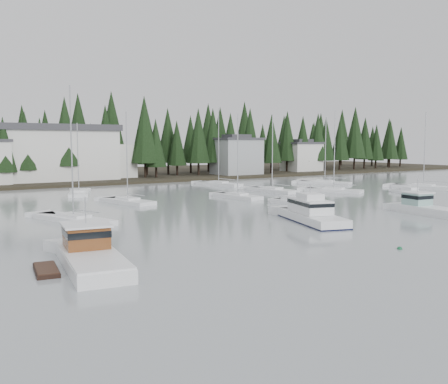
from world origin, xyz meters
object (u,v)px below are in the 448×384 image
object	(u,v)px
house_east_b	(302,156)
lobster_boat_teal	(425,209)
sailboat_9	(325,184)
runabout_2	(410,193)
sailboat_2	(334,192)
sailboat_6	(272,191)
sailboat_8	(79,194)
sailboat_4	(74,221)
house_east_a	(237,155)
sailboat_7	(238,197)
sailboat_3	(219,185)
lobster_boat_brown	(89,257)
sailboat_1	(128,203)
harbor_inn	(62,153)
sailboat_10	(423,188)
runabout_1	(290,203)
cabin_cruiser_center	(311,215)

from	to	relation	value
house_east_b	lobster_boat_teal	size ratio (longest dim) A/B	1.14
sailboat_9	runabout_2	distance (m)	20.36
sailboat_2	runabout_2	distance (m)	11.58
house_east_b	sailboat_6	xyz separation A→B (m)	(-38.11, -35.42, -4.34)
sailboat_8	sailboat_4	bearing A→B (deg)	-179.24
house_east_b	sailboat_4	distance (m)	88.38
sailboat_9	runabout_2	bearing A→B (deg)	147.00
house_east_a	sailboat_4	xyz separation A→B (m)	(-51.84, -46.39, -4.83)
lobster_boat_teal	sailboat_7	xyz separation A→B (m)	(-8.52, 24.38, -0.46)
sailboat_3	sailboat_9	distance (m)	20.39
lobster_boat_brown	sailboat_1	bearing A→B (deg)	-18.12
house_east_a	harbor_inn	xyz separation A→B (m)	(-38.96, 4.34, 0.87)
lobster_boat_brown	sailboat_4	bearing A→B (deg)	-5.26
sailboat_7	sailboat_8	world-z (taller)	sailboat_7
sailboat_3	sailboat_10	xyz separation A→B (m)	(26.24, -24.65, -0.02)
lobster_boat_teal	sailboat_7	distance (m)	25.83
sailboat_2	runabout_1	distance (m)	17.89
sailboat_8	sailboat_9	bearing A→B (deg)	-79.05
sailboat_9	sailboat_6	bearing A→B (deg)	81.15
house_east_b	sailboat_4	size ratio (longest dim) A/B	0.68
sailboat_10	lobster_boat_brown	bearing A→B (deg)	91.10
lobster_boat_teal	house_east_a	bearing A→B (deg)	-8.92
lobster_boat_brown	sailboat_4	size ratio (longest dim) A/B	0.73
sailboat_8	sailboat_2	bearing A→B (deg)	-98.39
sailboat_10	runabout_2	world-z (taller)	sailboat_10
harbor_inn	sailboat_3	size ratio (longest dim) A/B	2.01
house_east_a	cabin_cruiser_center	distance (m)	67.78
house_east_a	sailboat_10	world-z (taller)	sailboat_10
house_east_b	sailboat_7	xyz separation A→B (m)	(-47.96, -39.91, -4.33)
runabout_2	sailboat_3	bearing A→B (deg)	39.15
harbor_inn	sailboat_7	xyz separation A→B (m)	(13.00, -42.26, -5.70)
lobster_boat_teal	sailboat_8	distance (m)	48.87
sailboat_9	sailboat_10	distance (m)	17.64
lobster_boat_brown	sailboat_9	size ratio (longest dim) A/B	0.79
sailboat_4	cabin_cruiser_center	bearing A→B (deg)	-141.96
house_east_b	sailboat_6	size ratio (longest dim) A/B	0.74
lobster_boat_teal	sailboat_6	bearing A→B (deg)	4.07
sailboat_1	sailboat_8	bearing A→B (deg)	-5.13
runabout_2	house_east_a	bearing A→B (deg)	9.37
harbor_inn	sailboat_9	world-z (taller)	sailboat_9
house_east_a	lobster_boat_brown	xyz separation A→B (m)	(-56.34, -64.98, -4.35)
sailboat_4	runabout_2	xyz separation A→B (m)	(51.72, -1.15, 0.06)
cabin_cruiser_center	sailboat_9	size ratio (longest dim) A/B	0.83
house_east_a	sailboat_9	bearing A→B (deg)	-86.52
house_east_a	lobster_boat_brown	world-z (taller)	house_east_a
sailboat_7	runabout_1	distance (m)	9.44
lobster_boat_brown	cabin_cruiser_center	bearing A→B (deg)	-69.12
sailboat_3	sailboat_7	xyz separation A→B (m)	(-9.26, -19.52, -0.01)
sailboat_8	sailboat_10	world-z (taller)	sailboat_10
cabin_cruiser_center	sailboat_10	xyz separation A→B (m)	(41.58, 16.55, -0.60)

